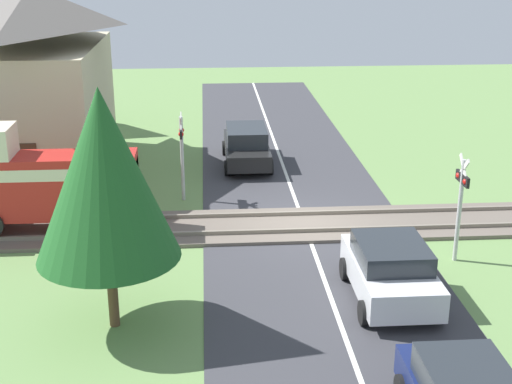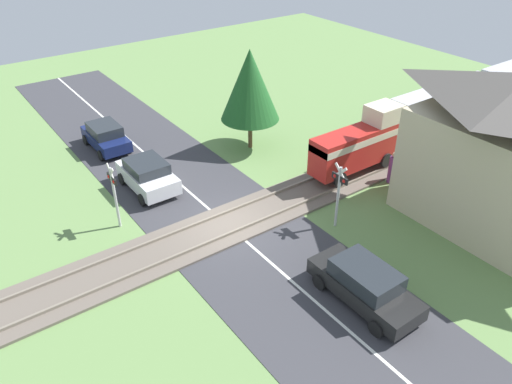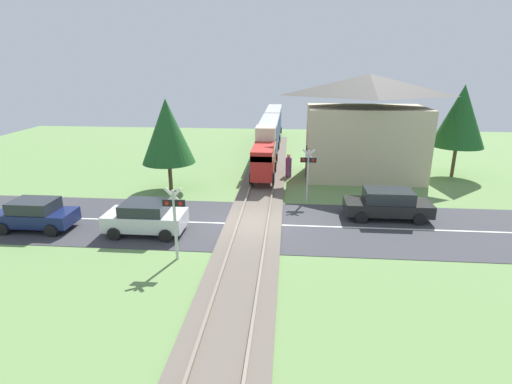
% 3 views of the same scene
% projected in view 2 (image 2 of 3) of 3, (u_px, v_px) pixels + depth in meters
% --- Properties ---
extents(ground_plane, '(60.00, 60.00, 0.00)m').
position_uv_depth(ground_plane, '(228.00, 226.00, 22.10)').
color(ground_plane, '#66894C').
extents(road_surface, '(48.00, 6.40, 0.02)m').
position_uv_depth(road_surface, '(228.00, 226.00, 22.09)').
color(road_surface, '#38383D').
rests_on(road_surface, ground_plane).
extents(track_bed, '(2.80, 48.00, 0.24)m').
position_uv_depth(track_bed, '(228.00, 225.00, 22.06)').
color(track_bed, '#665B51').
rests_on(track_bed, ground_plane).
extents(train, '(1.58, 21.65, 3.18)m').
position_uv_depth(train, '(458.00, 104.00, 29.11)').
color(train, red).
rests_on(train, track_bed).
extents(car_near_crossing, '(3.66, 1.98, 1.53)m').
position_uv_depth(car_near_crossing, '(148.00, 175.00, 24.33)').
color(car_near_crossing, silver).
rests_on(car_near_crossing, ground_plane).
extents(car_far_side, '(4.32, 1.86, 1.53)m').
position_uv_depth(car_far_side, '(365.00, 284.00, 17.75)').
color(car_far_side, black).
rests_on(car_far_side, ground_plane).
extents(car_behind_queue, '(3.64, 1.80, 1.48)m').
position_uv_depth(car_behind_queue, '(106.00, 136.00, 28.06)').
color(car_behind_queue, '#141E4C').
rests_on(car_behind_queue, ground_plane).
extents(crossing_signal_west_approach, '(0.90, 0.18, 3.07)m').
position_uv_depth(crossing_signal_west_approach, '(114.00, 188.00, 21.03)').
color(crossing_signal_west_approach, '#B7B7B7').
rests_on(crossing_signal_west_approach, ground_plane).
extents(crossing_signal_east_approach, '(0.90, 0.18, 3.07)m').
position_uv_depth(crossing_signal_east_approach, '(339.00, 188.00, 21.07)').
color(crossing_signal_east_approach, '#B7B7B7').
rests_on(crossing_signal_east_approach, ground_plane).
extents(station_building, '(8.37, 4.88, 6.97)m').
position_uv_depth(station_building, '(508.00, 159.00, 20.25)').
color(station_building, '#C6B793').
rests_on(station_building, ground_plane).
extents(pedestrian_by_station, '(0.41, 0.41, 1.67)m').
position_uv_depth(pedestrian_by_station, '(392.00, 169.00, 24.92)').
color(pedestrian_by_station, '#7F3D84').
rests_on(pedestrian_by_station, ground_plane).
extents(tree_roadside_hedge, '(3.24, 3.24, 5.65)m').
position_uv_depth(tree_roadside_hedge, '(250.00, 85.00, 26.68)').
color(tree_roadside_hedge, brown).
rests_on(tree_roadside_hedge, ground_plane).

